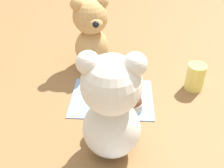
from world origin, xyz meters
name	(u,v)px	position (x,y,z in m)	size (l,w,h in m)	color
ground_plane	(112,98)	(0.00, 0.00, 0.00)	(4.00, 4.00, 0.00)	olive
knitted_placemat	(112,98)	(0.00, 0.00, 0.00)	(0.25, 0.20, 0.01)	#7A9ED1
teddy_bear_cream	(112,108)	(-0.01, 0.20, 0.14)	(0.14, 0.15, 0.28)	silver
teddy_bear_tan	(91,33)	(0.08, -0.20, 0.13)	(0.15, 0.15, 0.26)	tan
cupcake_near_cream_bear	(133,103)	(-0.06, 0.05, 0.03)	(0.06, 0.06, 0.07)	#B2ADA3
cupcake_near_tan_bear	(110,86)	(0.01, -0.02, 0.03)	(0.05, 0.05, 0.07)	#B2ADA3
juice_glass	(195,77)	(-0.27, -0.07, 0.04)	(0.06, 0.06, 0.09)	#EADB66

